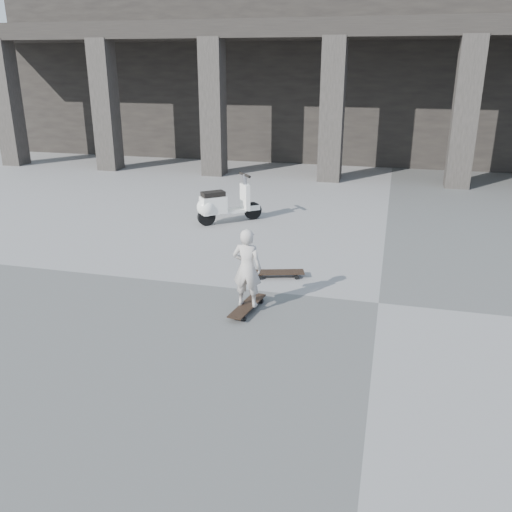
% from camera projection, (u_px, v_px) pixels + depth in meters
% --- Properties ---
extents(ground, '(90.00, 90.00, 0.00)m').
position_uv_depth(ground, '(379.00, 303.00, 7.91)').
color(ground, '#51514E').
rests_on(ground, ground).
extents(colonnade, '(28.00, 8.82, 6.00)m').
position_uv_depth(colonnade, '(401.00, 70.00, 19.43)').
color(colonnade, black).
rests_on(colonnade, ground).
extents(longboard, '(0.34, 0.92, 0.09)m').
position_uv_depth(longboard, '(247.00, 306.00, 7.65)').
color(longboard, black).
rests_on(longboard, ground).
extents(skateboard_spare, '(0.89, 0.45, 0.10)m').
position_uv_depth(skateboard_spare, '(278.00, 273.00, 8.83)').
color(skateboard_spare, black).
rests_on(skateboard_spare, ground).
extents(child, '(0.42, 0.28, 1.12)m').
position_uv_depth(child, '(247.00, 268.00, 7.45)').
color(child, '#BEB5AC').
rests_on(child, longboard).
extents(scooter, '(1.22, 1.08, 1.05)m').
position_uv_depth(scooter, '(219.00, 205.00, 11.63)').
color(scooter, black).
rests_on(scooter, ground).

